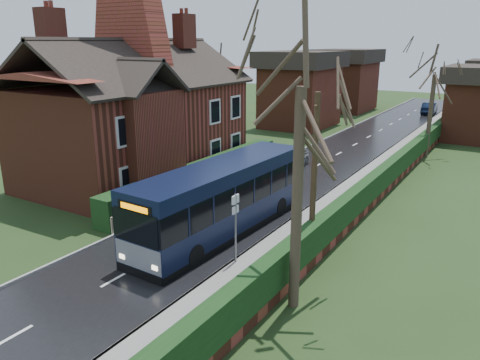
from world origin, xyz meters
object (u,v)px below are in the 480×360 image
Objects in this scene: bus_stop_sign at (235,219)px; car_silver at (289,158)px; brick_house at (136,111)px; car_green at (193,202)px; bus at (222,200)px; telegraph_pole at (314,180)px.

car_silver is at bearing 108.34° from bus_stop_sign.
car_green is (7.13, -3.72, -3.65)m from brick_house.
telegraph_pole is (4.68, -0.61, 1.82)m from bus.
brick_house reaches higher than bus.
bus is 2.55× the size of car_silver.
car_green is 1.69× the size of bus_stop_sign.
car_green is 0.74× the size of telegraph_pole.
bus is 5.06m from telegraph_pole.
bus is 12.32m from car_silver.
bus_stop_sign reaches higher than car_green.
bus is 2.16× the size of car_green.
car_green is at bearing 143.89° from bus_stop_sign.
telegraph_pole reaches higher than bus.
car_green is (-0.10, -10.95, 0.00)m from car_silver.
brick_house is at bearing 157.22° from car_green.
car_silver is 1.44× the size of bus_stop_sign.
bus_stop_sign is (2.27, -2.46, 0.34)m from bus.
car_silver is (7.23, 7.22, -3.65)m from brick_house.
telegraph_pole is at bearing -8.49° from car_green.
brick_house reaches higher than telegraph_pole.
telegraph_pole is (7.11, -12.65, 2.72)m from car_silver.
car_silver is 0.85× the size of car_green.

